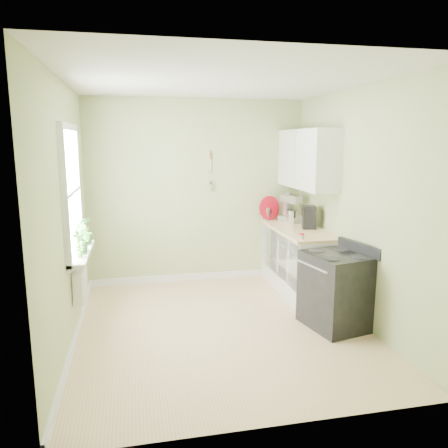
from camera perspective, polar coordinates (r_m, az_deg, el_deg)
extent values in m
cube|color=tan|center=(5.11, -0.31, -13.47)|extent=(3.20, 3.60, 0.02)
cube|color=white|center=(4.71, -0.34, 18.35)|extent=(3.20, 3.60, 0.02)
cube|color=#B1BC80|center=(6.49, -3.53, 4.20)|extent=(3.20, 0.02, 2.70)
cube|color=#B1BC80|center=(4.68, -20.03, 1.03)|extent=(0.02, 3.60, 2.70)
cube|color=#B1BC80|center=(5.28, 17.07, 2.24)|extent=(0.02, 3.60, 2.70)
cube|color=white|center=(6.22, 9.66, -4.81)|extent=(0.60, 1.60, 0.87)
cube|color=beige|center=(6.11, 9.70, -0.71)|extent=(0.64, 1.60, 0.04)
cube|color=white|center=(6.14, 10.83, 8.34)|extent=(0.35, 1.40, 0.80)
cube|color=white|center=(4.94, -19.47, 3.90)|extent=(0.02, 1.00, 1.30)
cube|color=white|center=(4.91, -19.74, 11.86)|extent=(0.06, 1.14, 0.07)
cube|color=white|center=(5.06, -18.77, -3.81)|extent=(0.06, 1.14, 0.07)
cube|color=white|center=(4.94, -19.24, 3.91)|extent=(0.04, 1.00, 0.04)
cube|color=white|center=(5.05, -18.10, -3.63)|extent=(0.18, 1.14, 0.04)
cube|color=white|center=(5.10, -18.28, -7.37)|extent=(0.12, 0.50, 0.35)
cylinder|color=beige|center=(6.45, -1.76, 8.89)|extent=(0.02, 0.02, 0.10)
cylinder|color=silver|center=(6.46, -1.76, 7.83)|extent=(0.01, 0.01, 0.16)
cylinder|color=silver|center=(6.48, -1.74, 4.83)|extent=(0.01, 0.14, 0.14)
cube|color=black|center=(5.16, 14.38, -8.57)|extent=(0.73, 0.80, 0.82)
cube|color=black|center=(5.04, 14.60, -3.99)|extent=(0.73, 0.80, 0.03)
cube|color=black|center=(5.14, 17.29, -3.03)|extent=(0.20, 0.69, 0.13)
cylinder|color=#B2B2B7|center=(4.94, 11.35, -5.42)|extent=(0.14, 0.56, 0.02)
cube|color=red|center=(5.06, 10.87, -6.93)|extent=(0.06, 0.20, 0.35)
cube|color=#B2B2B7|center=(6.54, 8.74, 0.64)|extent=(0.33, 0.39, 0.09)
cube|color=#B2B2B7|center=(6.65, 8.35, 2.15)|extent=(0.16, 0.13, 0.24)
cube|color=#B2B2B7|center=(6.52, 8.75, 3.24)|extent=(0.27, 0.36, 0.11)
sphere|color=#B2B2B7|center=(6.63, 8.39, 3.65)|extent=(0.13, 0.13, 0.13)
cylinder|color=silver|center=(6.47, 8.96, 1.11)|extent=(0.19, 0.19, 0.15)
cylinder|color=silver|center=(6.68, 5.56, 1.26)|extent=(0.12, 0.12, 0.16)
cone|color=silver|center=(6.67, 5.58, 2.14)|extent=(0.12, 0.12, 0.04)
cylinder|color=silver|center=(6.65, 4.85, 1.47)|extent=(0.11, 0.06, 0.09)
cube|color=black|center=(6.08, 11.04, 0.88)|extent=(0.22, 0.24, 0.31)
cylinder|color=black|center=(6.09, 10.77, 0.00)|extent=(0.10, 0.10, 0.11)
cylinder|color=red|center=(6.66, 5.95, 2.10)|extent=(0.37, 0.18, 0.37)
cylinder|color=tan|center=(5.38, 10.06, -1.70)|extent=(0.07, 0.07, 0.07)
cylinder|color=red|center=(5.37, 10.07, -1.30)|extent=(0.07, 0.07, 0.01)
imported|color=#326C25|center=(4.75, -18.44, -2.52)|extent=(0.18, 0.18, 0.28)
imported|color=#326C25|center=(4.91, -18.23, -1.86)|extent=(0.23, 0.23, 0.32)
imported|color=#326C25|center=(5.33, -17.74, -0.87)|extent=(0.25, 0.25, 0.32)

